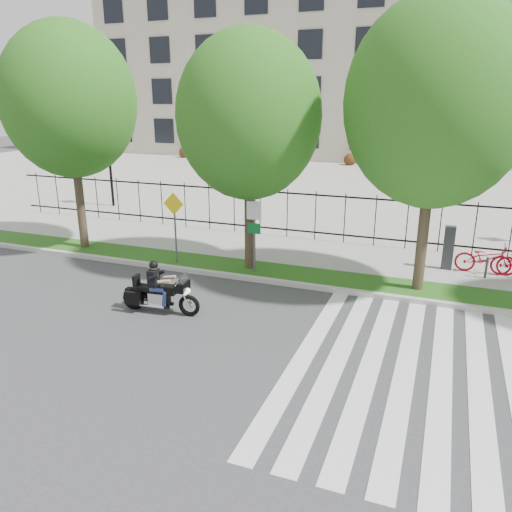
% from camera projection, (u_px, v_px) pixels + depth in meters
% --- Properties ---
extents(ground, '(120.00, 120.00, 0.00)m').
position_uv_depth(ground, '(220.00, 338.00, 12.44)').
color(ground, '#38383B').
rests_on(ground, ground).
extents(curb, '(60.00, 0.20, 0.15)m').
position_uv_depth(curb, '(274.00, 282.00, 16.06)').
color(curb, '#B7B3AC').
rests_on(curb, ground).
extents(grass_verge, '(60.00, 1.50, 0.15)m').
position_uv_depth(grass_verge, '(282.00, 273.00, 16.82)').
color(grass_verge, '#1E5A16').
rests_on(grass_verge, ground).
extents(sidewalk, '(60.00, 3.50, 0.15)m').
position_uv_depth(sidewalk, '(303.00, 253.00, 19.04)').
color(sidewalk, gray).
rests_on(sidewalk, ground).
extents(plaza, '(80.00, 34.00, 0.10)m').
position_uv_depth(plaza, '(372.00, 183.00, 34.65)').
color(plaza, gray).
rests_on(plaza, ground).
extents(crosswalk_stripes, '(5.70, 8.00, 0.01)m').
position_uv_depth(crosswalk_stripes, '(423.00, 375.00, 10.79)').
color(crosswalk_stripes, silver).
rests_on(crosswalk_stripes, ground).
extents(iron_fence, '(30.00, 0.06, 2.00)m').
position_uv_depth(iron_fence, '(315.00, 216.00, 20.27)').
color(iron_fence, black).
rests_on(iron_fence, sidewalk).
extents(office_building, '(60.00, 21.90, 20.15)m').
position_uv_depth(office_building, '(410.00, 53.00, 49.35)').
color(office_building, '#AEA68C').
rests_on(office_building, ground).
extents(lamp_post_left, '(1.06, 0.70, 4.25)m').
position_uv_depth(lamp_post_left, '(109.00, 148.00, 26.24)').
color(lamp_post_left, black).
rests_on(lamp_post_left, ground).
extents(street_tree_0, '(4.79, 4.79, 8.23)m').
position_uv_depth(street_tree_0, '(69.00, 101.00, 17.93)').
color(street_tree_0, '#38291E').
rests_on(street_tree_0, grass_verge).
extents(street_tree_1, '(4.60, 4.60, 7.68)m').
position_uv_depth(street_tree_1, '(249.00, 116.00, 15.68)').
color(street_tree_1, '#38291E').
rests_on(street_tree_1, grass_verge).
extents(street_tree_2, '(5.08, 5.08, 8.38)m').
position_uv_depth(street_tree_2, '(437.00, 103.00, 13.65)').
color(street_tree_2, '#38291E').
rests_on(street_tree_2, grass_verge).
extents(sign_pole_regulatory, '(0.50, 0.09, 2.50)m').
position_uv_depth(sign_pole_regulatory, '(254.00, 226.00, 16.28)').
color(sign_pole_regulatory, '#59595B').
rests_on(sign_pole_regulatory, grass_verge).
extents(sign_pole_warning, '(0.78, 0.09, 2.49)m').
position_uv_depth(sign_pole_warning, '(174.00, 218.00, 17.30)').
color(sign_pole_warning, '#59595B').
rests_on(sign_pole_warning, grass_verge).
extents(motorcycle_rider, '(2.35, 0.72, 1.81)m').
position_uv_depth(motorcycle_rider, '(160.00, 292.00, 13.78)').
color(motorcycle_rider, black).
rests_on(motorcycle_rider, ground).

